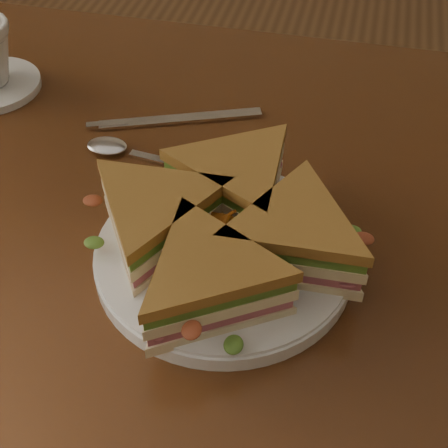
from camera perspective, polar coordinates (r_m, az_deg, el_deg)
name	(u,v)px	position (r m, az deg, el deg)	size (l,w,h in m)	color
table	(216,276)	(0.72, -0.77, -4.73)	(1.20, 0.80, 0.75)	#371B0C
plate	(224,255)	(0.60, 0.00, -2.88)	(0.25, 0.25, 0.02)	white
sandwich_wedges	(224,228)	(0.57, 0.00, -0.36)	(0.29, 0.29, 0.06)	beige
crisps_mound	(224,231)	(0.57, 0.00, -0.64)	(0.09, 0.09, 0.05)	#B15B16
spoon	(125,151)	(0.73, -9.03, 6.60)	(0.18, 0.04, 0.01)	silver
knife	(169,120)	(0.78, -5.03, 9.41)	(0.20, 0.09, 0.00)	silver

